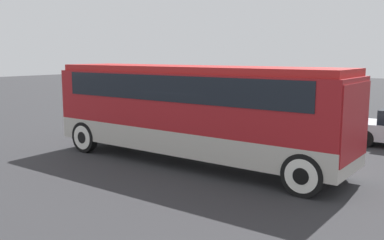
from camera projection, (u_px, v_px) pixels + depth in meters
ground_plane at (192, 163)px, 14.68m from camera, size 120.00×120.00×0.00m
tour_bus at (194, 105)px, 14.33m from camera, size 10.74×2.55×3.30m
parked_car_near at (185, 112)px, 22.35m from camera, size 4.11×1.94×1.40m
parked_car_far at (207, 107)px, 24.40m from camera, size 4.37×1.83×1.45m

